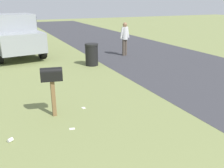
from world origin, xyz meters
The scene contains 7 objects.
mailbox centered at (6.78, 0.93, 0.98)m, with size 0.30×0.53×1.22m.
pickup_truck centered at (14.84, 1.24, 1.11)m, with size 5.67×2.77×2.09m.
trash_bin centered at (11.08, -1.66, 0.48)m, with size 0.58×0.58×0.95m.
pedestrian centered at (12.29, -3.91, 0.97)m, with size 0.30×0.56×1.67m.
litter_wrapper_near_hydrant centered at (6.90, 0.14, 0.00)m, with size 0.12×0.08×0.01m, color silver.
litter_wrapper_by_mailbox centered at (5.94, 0.73, 0.00)m, with size 0.12×0.08×0.01m, color silver.
litter_cup_midfield_a centered at (5.96, 2.01, 0.04)m, with size 0.08×0.08×0.10m, color white.
Camera 1 is at (1.20, 1.97, 2.69)m, focal length 39.38 mm.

